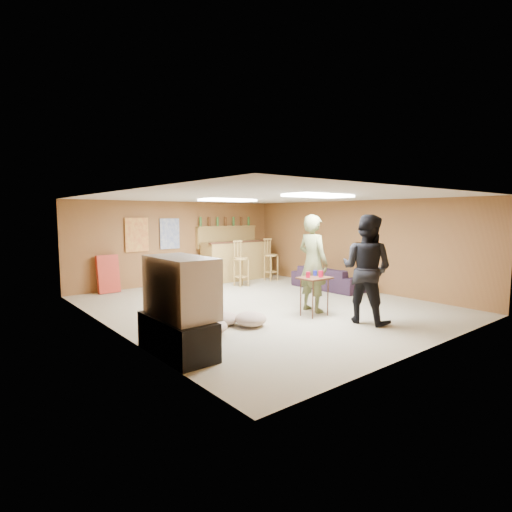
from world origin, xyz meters
TOP-DOWN VIEW (x-y plane):
  - ground at (0.00, 0.00)m, footprint 7.00×7.00m
  - ceiling at (0.00, 0.00)m, footprint 6.00×7.00m
  - wall_back at (0.00, 3.50)m, footprint 6.00×0.02m
  - wall_front at (0.00, -3.50)m, footprint 6.00×0.02m
  - wall_left at (-3.00, 0.00)m, footprint 0.02×7.00m
  - wall_right at (3.00, 0.00)m, footprint 0.02×7.00m
  - tv_stand at (-2.72, -1.50)m, footprint 0.55×1.30m
  - dvd_box at (-2.50, -1.50)m, footprint 0.35×0.50m
  - tv_body at (-2.65, -1.50)m, footprint 0.60×1.10m
  - tv_screen at (-2.34, -1.50)m, footprint 0.02×0.95m
  - bar_counter at (1.50, 2.95)m, footprint 2.00×0.60m
  - bar_lip at (1.50, 2.70)m, footprint 2.10×0.12m
  - bar_shelf at (1.50, 3.40)m, footprint 2.00×0.18m
  - bar_backing at (1.50, 3.42)m, footprint 2.00×0.14m
  - poster_left at (-1.20, 3.46)m, footprint 0.60×0.03m
  - poster_right at (-0.30, 3.46)m, footprint 0.55×0.03m
  - folding_chair_stack at (-2.00, 3.30)m, footprint 0.50×0.26m
  - ceiling_panel_front at (0.00, -1.50)m, footprint 1.20×0.60m
  - ceiling_panel_back at (0.00, 1.20)m, footprint 1.20×0.60m
  - person_olive at (0.44, -0.98)m, footprint 0.45×0.68m
  - person_black at (0.56, -2.11)m, footprint 0.87×1.02m
  - sofa at (2.45, 0.36)m, footprint 0.76×1.89m
  - tray_table at (0.19, -1.26)m, footprint 0.56×0.45m
  - cup_red_near at (0.07, -1.21)m, footprint 0.09×0.09m
  - cup_red_far at (0.27, -1.33)m, footprint 0.09×0.09m
  - cup_blue at (0.34, -1.14)m, footprint 0.07×0.07m
  - bar_stool_left at (0.99, 2.04)m, footprint 0.47×0.47m
  - bar_stool_right at (2.18, 2.22)m, footprint 0.45×0.45m
  - cushion_near_tv at (-1.13, -1.06)m, footprint 0.67×0.67m
  - cushion_mid at (-1.43, -0.72)m, footprint 0.49×0.49m
  - cushion_far at (-1.92, -1.04)m, footprint 0.66×0.66m
  - bottle_row at (1.44, 3.38)m, footprint 1.76×0.08m

SIDE VIEW (x-z plane):
  - ground at x=0.00m, z-range 0.00..0.00m
  - cushion_mid at x=-1.43m, z-range 0.00..0.21m
  - cushion_near_tv at x=-1.13m, z-range 0.00..0.24m
  - cushion_far at x=-1.92m, z-range 0.00..0.25m
  - dvd_box at x=-2.50m, z-range 0.11..0.19m
  - tv_stand at x=-2.72m, z-range 0.00..0.50m
  - sofa at x=2.45m, z-range 0.00..0.55m
  - tray_table at x=0.19m, z-range 0.00..0.72m
  - folding_chair_stack at x=-2.00m, z-range -0.01..0.91m
  - bar_stool_right at x=2.18m, z-range 0.00..1.07m
  - bar_counter at x=1.50m, z-range 0.00..1.10m
  - bar_stool_left at x=0.99m, z-range 0.00..1.29m
  - cup_blue at x=0.34m, z-range 0.72..0.82m
  - cup_red_near at x=0.07m, z-range 0.72..0.82m
  - cup_red_far at x=0.27m, z-range 0.72..0.84m
  - tv_body at x=-2.65m, z-range 0.50..1.30m
  - tv_screen at x=-2.34m, z-range 0.57..1.23m
  - person_black at x=0.56m, z-range 0.00..1.85m
  - person_olive at x=0.44m, z-range 0.00..1.85m
  - wall_back at x=0.00m, z-range 0.00..2.20m
  - wall_front at x=0.00m, z-range 0.00..2.20m
  - wall_left at x=-3.00m, z-range 0.00..2.20m
  - wall_right at x=3.00m, z-range 0.00..2.20m
  - bar_lip at x=1.50m, z-range 1.08..1.12m
  - bar_backing at x=1.50m, z-range 0.90..1.50m
  - poster_left at x=-1.20m, z-range 0.93..1.78m
  - poster_right at x=-0.30m, z-range 0.95..1.75m
  - bar_shelf at x=1.50m, z-range 1.48..1.52m
  - bottle_row at x=1.44m, z-range 1.52..1.78m
  - ceiling_panel_front at x=0.00m, z-range 2.15..2.19m
  - ceiling_panel_back at x=0.00m, z-range 2.15..2.19m
  - ceiling at x=0.00m, z-range 2.19..2.21m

